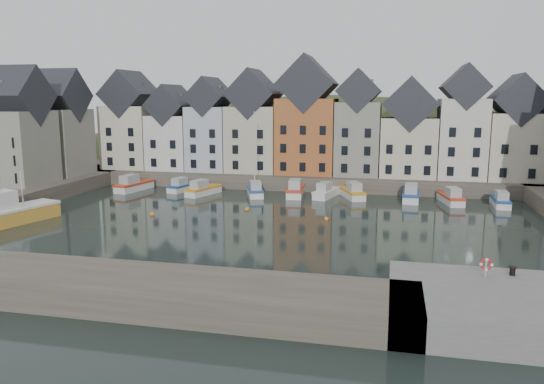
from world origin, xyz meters
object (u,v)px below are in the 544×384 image
(large_vessel, at_px, (4,213))
(boat_a, at_px, (133,185))
(boat_d, at_px, (255,190))
(life_ring_post, at_px, (486,265))
(mooring_bollard, at_px, (512,271))

(large_vessel, bearing_deg, boat_a, 97.02)
(boat_d, bearing_deg, boat_a, 161.02)
(boat_a, distance_m, life_ring_post, 55.39)
(large_vessel, bearing_deg, life_ring_post, 0.37)
(boat_d, bearing_deg, mooring_bollard, -71.59)
(large_vessel, distance_m, mooring_bollard, 49.37)
(boat_a, bearing_deg, mooring_bollard, -26.56)
(boat_a, height_order, mooring_bollard, mooring_bollard)
(boat_a, distance_m, boat_d, 18.41)
(large_vessel, xyz_separation_m, life_ring_post, (46.22, -12.33, 1.50))
(boat_a, height_order, boat_d, boat_d)
(boat_d, bearing_deg, large_vessel, -152.93)
(large_vessel, bearing_deg, boat_d, 61.58)
(boat_d, distance_m, life_ring_post, 42.80)
(boat_a, bearing_deg, large_vessel, -87.53)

